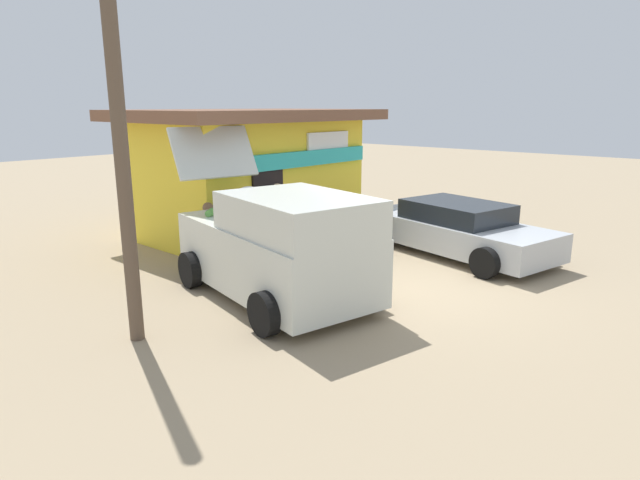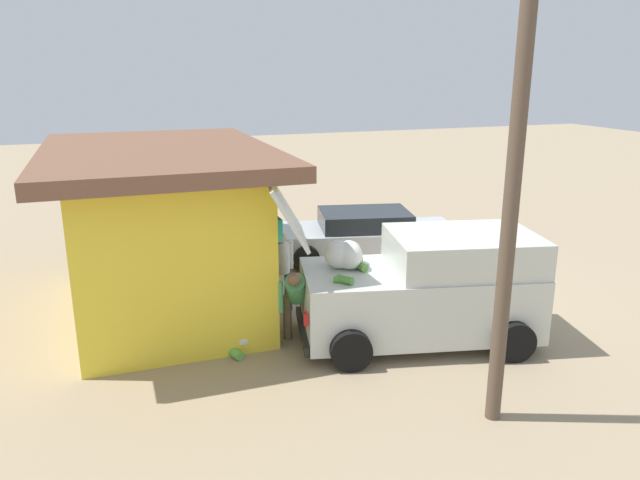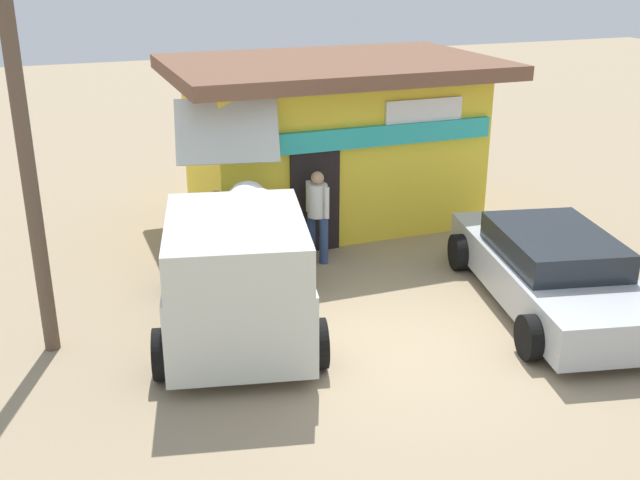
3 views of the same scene
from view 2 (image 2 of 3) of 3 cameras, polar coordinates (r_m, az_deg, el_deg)
name	(u,v)px [view 2 (image 2 of 3)]	position (r m, az deg, el deg)	size (l,w,h in m)	color
ground_plane	(432,289)	(13.20, 10.49, -4.53)	(60.00, 60.00, 0.00)	#9E896B
storefront_bar	(163,226)	(11.96, -14.48, 1.27)	(6.15, 4.11, 3.13)	yellow
delivery_van	(425,287)	(10.54, 9.81, -4.36)	(2.87, 4.75, 2.83)	silver
parked_sedan	(364,235)	(14.97, 4.18, 0.46)	(2.82, 4.74, 1.17)	#B2B7BC
vendor_standing	(281,266)	(11.51, -3.70, -2.49)	(0.43, 0.54, 1.60)	navy
customer_bending	(296,297)	(10.24, -2.26, -5.41)	(0.73, 0.65, 1.38)	#726047
unloaded_banana_pile	(243,337)	(10.39, -7.28, -8.97)	(0.85, 0.87, 0.45)	silver
paint_bucket	(287,256)	(14.56, -3.08, -1.55)	(0.33, 0.33, 0.36)	blue
utility_pole	(510,221)	(7.83, 17.37, 1.70)	(0.20, 0.20, 5.47)	brown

